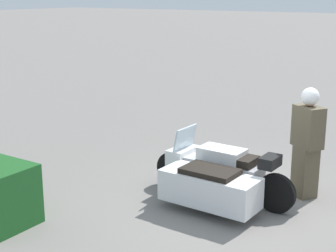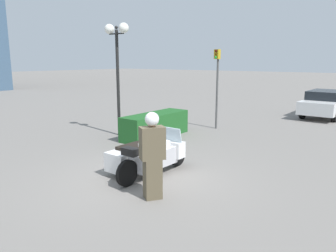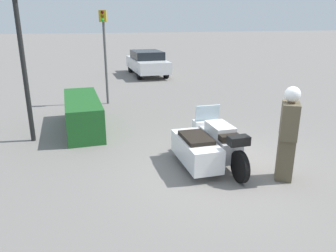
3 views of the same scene
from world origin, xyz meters
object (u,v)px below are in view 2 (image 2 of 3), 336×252
police_motorcycle (146,155)px  officer_rider (152,154)px  hedge_bush_curbside (155,125)px  traffic_light_near (217,77)px  parked_car_background (326,103)px  twin_lamp_post (117,48)px

police_motorcycle → officer_rider: (-1.17, -1.21, 0.54)m
police_motorcycle → officer_rider: size_ratio=1.38×
police_motorcycle → hedge_bush_curbside: police_motorcycle is taller
traffic_light_near → parked_car_background: (6.21, -3.09, -1.50)m
hedge_bush_curbside → twin_lamp_post: 3.32m
officer_rider → twin_lamp_post: twin_lamp_post is taller
parked_car_background → officer_rider: bearing=178.6°
officer_rider → hedge_bush_curbside: 5.83m
hedge_bush_curbside → parked_car_background: size_ratio=0.71×
traffic_light_near → parked_car_background: 7.10m
twin_lamp_post → parked_car_background: size_ratio=0.99×
twin_lamp_post → parked_car_background: (9.70, -5.51, -2.68)m
police_motorcycle → traffic_light_near: (6.19, 1.38, 1.77)m
officer_rider → police_motorcycle: bearing=169.5°
officer_rider → traffic_light_near: size_ratio=0.56×
officer_rider → hedge_bush_curbside: officer_rider is taller
twin_lamp_post → traffic_light_near: size_ratio=1.27×
twin_lamp_post → parked_car_background: 11.48m
hedge_bush_curbside → twin_lamp_post: (-0.64, 1.35, 2.96)m
police_motorcycle → parked_car_background: (12.40, -1.71, 0.27)m
parked_car_background → police_motorcycle: bearing=172.9°
officer_rider → twin_lamp_post: (3.87, 5.01, 2.42)m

